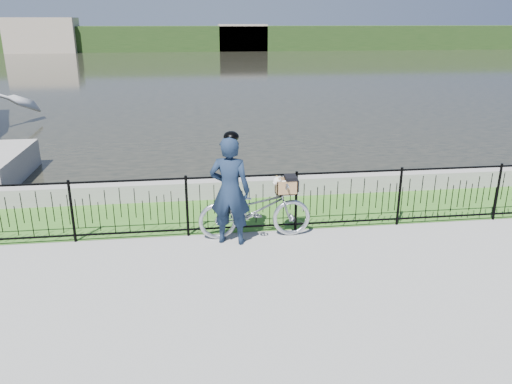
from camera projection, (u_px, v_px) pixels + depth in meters
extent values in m
plane|color=gray|center=(253.00, 274.00, 7.78)|extent=(120.00, 120.00, 0.00)
cube|color=#396E22|center=(237.00, 213.00, 10.22)|extent=(60.00, 2.00, 0.01)
plane|color=black|center=(200.00, 71.00, 38.70)|extent=(120.00, 120.00, 0.00)
cube|color=gray|center=(233.00, 188.00, 11.09)|extent=(60.00, 0.30, 0.40)
cube|color=#243D17|center=(194.00, 38.00, 63.51)|extent=(120.00, 6.00, 3.00)
cube|color=#A09380|center=(42.00, 35.00, 59.25)|extent=(8.00, 4.00, 4.00)
cube|color=#A09380|center=(242.00, 38.00, 62.81)|extent=(6.00, 3.00, 3.20)
imported|color=#AFB4BC|center=(255.00, 209.00, 8.94)|extent=(2.03, 0.71, 1.06)
cube|color=black|center=(286.00, 193.00, 8.92)|extent=(0.38, 0.18, 0.02)
cube|color=#9A7247|center=(286.00, 192.00, 8.92)|extent=(0.37, 0.28, 0.01)
cube|color=#9A7247|center=(285.00, 184.00, 9.00)|extent=(0.37, 0.02, 0.25)
cube|color=#9A7247|center=(288.00, 188.00, 8.75)|extent=(0.37, 0.02, 0.25)
cube|color=#9A7247|center=(296.00, 186.00, 8.90)|extent=(0.01, 0.28, 0.25)
cube|color=#9A7247|center=(276.00, 186.00, 8.86)|extent=(0.01, 0.28, 0.25)
cube|color=black|center=(291.00, 178.00, 8.84)|extent=(0.20, 0.29, 0.06)
cube|color=black|center=(297.00, 184.00, 8.89)|extent=(0.02, 0.29, 0.20)
ellipsoid|color=silver|center=(285.00, 186.00, 8.87)|extent=(0.31, 0.22, 0.20)
sphere|color=silver|center=(277.00, 181.00, 8.80)|extent=(0.15, 0.15, 0.15)
sphere|color=silver|center=(275.00, 183.00, 8.79)|extent=(0.07, 0.07, 0.07)
sphere|color=black|center=(273.00, 184.00, 8.78)|extent=(0.02, 0.02, 0.02)
cone|color=#A38044|center=(277.00, 177.00, 8.84)|extent=(0.06, 0.08, 0.08)
cone|color=#A38044|center=(279.00, 179.00, 8.75)|extent=(0.06, 0.08, 0.08)
imported|color=#142137|center=(230.00, 191.00, 8.58)|extent=(0.80, 0.64, 1.93)
ellipsoid|color=black|center=(229.00, 137.00, 8.27)|extent=(0.26, 0.29, 0.18)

